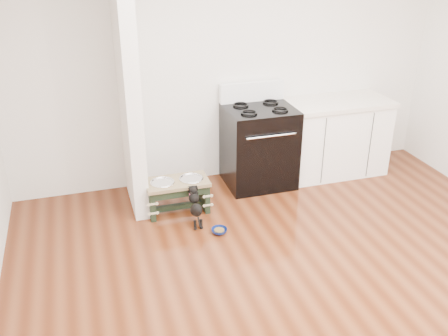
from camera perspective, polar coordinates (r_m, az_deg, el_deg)
The scene contains 8 objects.
ground at distance 4.20m, azimuth 11.26°, elevation -14.99°, with size 5.00×5.00×0.00m, color #471D0C.
room_shell at distance 3.40m, azimuth 13.56°, elevation 6.38°, with size 5.00×5.00×5.00m.
partition_wall at distance 5.06m, azimuth -10.93°, elevation 9.65°, with size 0.15×0.80×2.70m, color silver.
oven_range at distance 5.72m, azimuth 4.00°, elevation 2.65°, with size 0.76×0.69×1.14m.
cabinet_run at distance 6.14m, azimuth 12.53°, elevation 3.47°, with size 1.24×0.64×0.91m.
dog_feeder at distance 5.22m, azimuth -5.35°, elevation -2.50°, with size 0.65×0.35×0.37m.
puppy at distance 5.00m, azimuth -3.30°, elevation -4.24°, with size 0.11×0.34×0.40m.
floor_bowl at distance 4.94m, azimuth -0.55°, elevation -7.19°, with size 0.19×0.19×0.05m.
Camera 1 is at (-1.67, -2.76, 2.69)m, focal length 40.00 mm.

